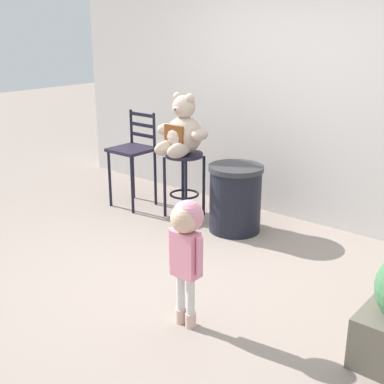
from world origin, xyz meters
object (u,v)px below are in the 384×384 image
(bar_stool_with_teddy, at_px, (184,171))
(child_walking, at_px, (186,237))
(teddy_bear, at_px, (182,132))
(bar_chair_empty, at_px, (134,153))
(trash_bin, at_px, (235,198))

(bar_stool_with_teddy, bearing_deg, child_walking, -49.11)
(teddy_bear, xyz_separation_m, bar_chair_empty, (-0.68, -0.06, -0.32))
(bar_stool_with_teddy, bearing_deg, trash_bin, 1.13)
(child_walking, distance_m, trash_bin, 1.81)
(teddy_bear, height_order, trash_bin, teddy_bear)
(bar_stool_with_teddy, distance_m, teddy_bear, 0.43)
(trash_bin, height_order, bar_chair_empty, bar_chair_empty)
(trash_bin, bearing_deg, teddy_bear, -176.17)
(child_walking, bearing_deg, bar_chair_empty, -10.13)
(bar_stool_with_teddy, relative_size, teddy_bear, 1.12)
(child_walking, xyz_separation_m, trash_bin, (-0.73, 1.62, -0.32))
(teddy_bear, bearing_deg, trash_bin, 3.83)
(bar_stool_with_teddy, relative_size, trash_bin, 1.04)
(bar_stool_with_teddy, xyz_separation_m, bar_chair_empty, (-0.68, -0.09, 0.11))
(bar_stool_with_teddy, distance_m, trash_bin, 0.68)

